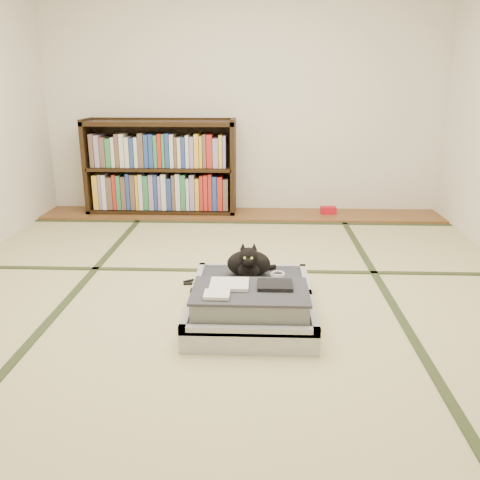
{
  "coord_description": "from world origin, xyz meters",
  "views": [
    {
      "loc": [
        0.18,
        -3.0,
        1.29
      ],
      "look_at": [
        0.05,
        0.35,
        0.25
      ],
      "focal_mm": 38.0,
      "sensor_mm": 36.0,
      "label": 1
    }
  ],
  "objects": [
    {
      "name": "suitcase",
      "position": [
        0.14,
        -0.35,
        0.1
      ],
      "size": [
        0.7,
        0.93,
        0.27
      ],
      "color": "silver",
      "rests_on": "floor"
    },
    {
      "name": "room_shell",
      "position": [
        0.0,
        0.0,
        1.46
      ],
      "size": [
        4.5,
        4.5,
        4.5
      ],
      "color": "white",
      "rests_on": "ground"
    },
    {
      "name": "red_item",
      "position": [
        0.88,
        2.03,
        0.06
      ],
      "size": [
        0.16,
        0.1,
        0.07
      ],
      "primitive_type": "cube",
      "rotation": [
        0.0,
        0.0,
        0.07
      ],
      "color": "red",
      "rests_on": "wood_strip"
    },
    {
      "name": "bookcase",
      "position": [
        -0.82,
        2.07,
        0.45
      ],
      "size": [
        1.5,
        0.34,
        0.97
      ],
      "color": "black",
      "rests_on": "wood_strip"
    },
    {
      "name": "floor",
      "position": [
        0.0,
        0.0,
        0.0
      ],
      "size": [
        4.5,
        4.5,
        0.0
      ],
      "primitive_type": "plane",
      "color": "#C6BE84",
      "rests_on": "ground"
    },
    {
      "name": "cable_coil",
      "position": [
        0.3,
        -0.02,
        0.14
      ],
      "size": [
        0.1,
        0.1,
        0.02
      ],
      "color": "white",
      "rests_on": "suitcase"
    },
    {
      "name": "hanger",
      "position": [
        -0.11,
        0.19,
        0.01
      ],
      "size": [
        0.43,
        0.22,
        0.01
      ],
      "color": "black",
      "rests_on": "floor"
    },
    {
      "name": "wood_strip",
      "position": [
        0.0,
        2.0,
        0.01
      ],
      "size": [
        4.0,
        0.5,
        0.02
      ],
      "primitive_type": "cube",
      "color": "brown",
      "rests_on": "ground"
    },
    {
      "name": "cat",
      "position": [
        0.12,
        -0.06,
        0.23
      ],
      "size": [
        0.31,
        0.31,
        0.25
      ],
      "color": "black",
      "rests_on": "suitcase"
    },
    {
      "name": "tatami_borders",
      "position": [
        0.0,
        0.49,
        0.0
      ],
      "size": [
        4.0,
        4.5,
        0.01
      ],
      "color": "#2D381E",
      "rests_on": "ground"
    }
  ]
}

